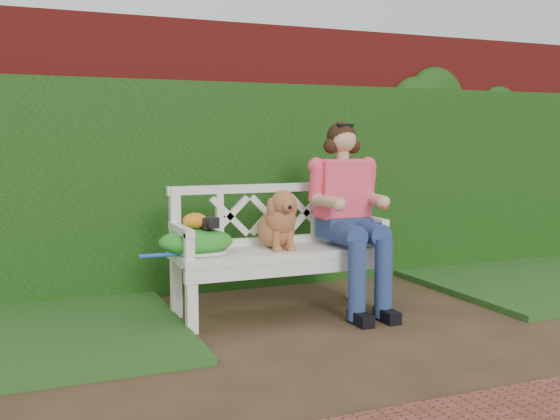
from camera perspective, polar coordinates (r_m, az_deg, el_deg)
name	(u,v)px	position (r m, az deg, el deg)	size (l,w,h in m)	color
ground	(381,338)	(4.24, 8.75, -10.94)	(60.00, 60.00, 0.00)	#3A2918
brick_wall	(270,156)	(5.77, -0.90, 4.76)	(10.00, 0.30, 2.20)	maroon
ivy_hedge	(279,186)	(5.57, -0.07, 2.13)	(10.00, 0.18, 1.70)	#2B6517
grass_right	(560,276)	(6.40, 23.21, -5.31)	(2.60, 2.00, 0.05)	#295F24
garden_bench	(280,281)	(4.67, 0.00, -6.23)	(1.58, 0.60, 0.48)	white
seated_woman	(345,219)	(4.79, 5.67, -0.75)	(0.56, 0.75, 1.34)	#DF4058
dog	(278,219)	(4.57, -0.21, -0.75)	(0.28, 0.38, 0.42)	#BB712A
tennis_racket	(199,253)	(4.39, -7.04, -3.70)	(0.62, 0.26, 0.03)	#E6ECCE
green_bag	(196,241)	(4.43, -7.33, -2.68)	(0.50, 0.39, 0.17)	#176B1B
camera_item	(209,223)	(4.40, -6.18, -1.12)	(0.11, 0.08, 0.07)	black
baseball_glove	(195,221)	(4.40, -7.42, -0.92)	(0.17, 0.12, 0.11)	orange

